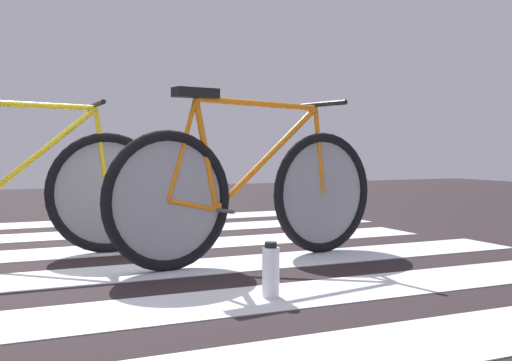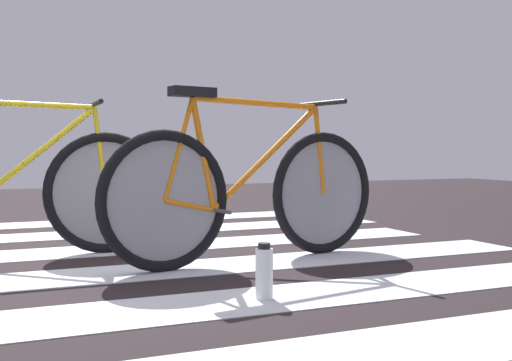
{
  "view_description": "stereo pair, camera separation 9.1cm",
  "coord_description": "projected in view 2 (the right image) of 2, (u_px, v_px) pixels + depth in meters",
  "views": [
    {
      "loc": [
        -0.35,
        -3.31,
        0.64
      ],
      "look_at": [
        1.27,
        0.24,
        0.44
      ],
      "focal_mm": 44.29,
      "sensor_mm": 36.0,
      "label": 1
    },
    {
      "loc": [
        -0.25,
        -3.31,
        0.64
      ],
      "look_at": [
        1.27,
        0.24,
        0.44
      ],
      "focal_mm": 44.29,
      "sensor_mm": 36.0,
      "label": 2
    }
  ],
  "objects": [
    {
      "name": "ground",
      "position": [
        43.0,
        274.0,
        3.17
      ],
      "size": [
        18.0,
        14.0,
        0.02
      ],
      "color": "black"
    },
    {
      "name": "bicycle_1_of_2",
      "position": [
        250.0,
        192.0,
        3.43
      ],
      "size": [
        1.72,
        0.55,
        0.93
      ],
      "rotation": [
        0.0,
        0.0,
        0.17
      ],
      "color": "black",
      "rests_on": "ground"
    },
    {
      "name": "water_bottle",
      "position": [
        264.0,
        273.0,
        2.58
      ],
      "size": [
        0.07,
        0.07,
        0.23
      ],
      "color": "white",
      "rests_on": "ground"
    },
    {
      "name": "crosswalk_markings",
      "position": [
        61.0,
        278.0,
        3.01
      ],
      "size": [
        5.48,
        5.02,
        0.0
      ],
      "color": "silver",
      "rests_on": "ground"
    },
    {
      "name": "bicycle_2_of_2",
      "position": [
        13.0,
        190.0,
        3.53
      ],
      "size": [
        1.74,
        0.52,
        0.93
      ],
      "rotation": [
        0.0,
        0.0,
        -0.02
      ],
      "color": "black",
      "rests_on": "ground"
    }
  ]
}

